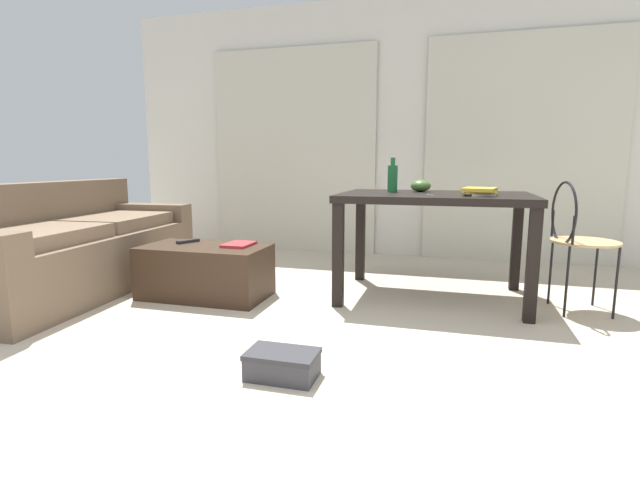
% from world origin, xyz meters
% --- Properties ---
extents(ground_plane, '(8.32, 8.32, 0.00)m').
position_xyz_m(ground_plane, '(0.00, 1.33, 0.00)').
color(ground_plane, beige).
extents(wall_back, '(6.12, 0.10, 2.65)m').
position_xyz_m(wall_back, '(0.00, 3.47, 1.32)').
color(wall_back, silver).
rests_on(wall_back, ground).
extents(curtains, '(4.18, 0.03, 2.21)m').
position_xyz_m(curtains, '(0.00, 3.38, 1.10)').
color(curtains, beige).
rests_on(curtains, ground).
extents(couch, '(1.00, 2.13, 0.83)m').
position_xyz_m(couch, '(-2.26, 1.28, 0.32)').
color(couch, brown).
rests_on(couch, ground).
extents(coffee_table, '(0.91, 0.49, 0.38)m').
position_xyz_m(coffee_table, '(-1.17, 1.40, 0.19)').
color(coffee_table, '#382619').
rests_on(coffee_table, ground).
extents(craft_table, '(1.32, 0.89, 0.76)m').
position_xyz_m(craft_table, '(0.43, 1.83, 0.67)').
color(craft_table, black).
rests_on(craft_table, ground).
extents(wire_chair, '(0.42, 0.44, 0.86)m').
position_xyz_m(wire_chair, '(1.32, 1.76, 0.54)').
color(wire_chair, tan).
rests_on(wire_chair, ground).
extents(bottle_near, '(0.07, 0.07, 0.25)m').
position_xyz_m(bottle_near, '(0.11, 1.91, 0.87)').
color(bottle_near, '#195B2D').
rests_on(bottle_near, craft_table).
extents(bowl, '(0.15, 0.15, 0.09)m').
position_xyz_m(bowl, '(0.31, 2.03, 0.81)').
color(bowl, '#477033').
rests_on(bowl, craft_table).
extents(book_stack, '(0.25, 0.30, 0.05)m').
position_xyz_m(book_stack, '(0.72, 1.70, 0.79)').
color(book_stack, silver).
rests_on(book_stack, craft_table).
extents(scissors, '(0.06, 0.10, 0.00)m').
position_xyz_m(scissors, '(0.40, 1.63, 0.77)').
color(scissors, '#9EA0A5').
rests_on(scissors, craft_table).
extents(tv_remote_primary, '(0.12, 0.18, 0.02)m').
position_xyz_m(tv_remote_primary, '(-1.37, 1.49, 0.39)').
color(tv_remote_primary, '#232326').
rests_on(tv_remote_primary, coffee_table).
extents(magazine, '(0.19, 0.25, 0.02)m').
position_xyz_m(magazine, '(-0.94, 1.47, 0.39)').
color(magazine, red).
rests_on(magazine, coffee_table).
extents(shoebox, '(0.32, 0.20, 0.13)m').
position_xyz_m(shoebox, '(-0.17, 0.30, 0.06)').
color(shoebox, '#38383D').
rests_on(shoebox, ground).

